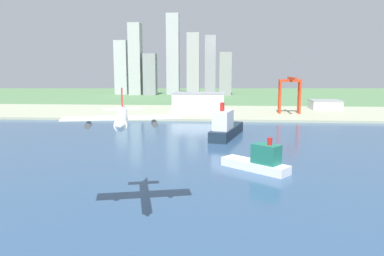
{
  "coord_description": "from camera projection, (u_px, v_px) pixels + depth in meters",
  "views": [
    {
      "loc": [
        27.57,
        54.79,
        52.01
      ],
      "look_at": [
        15.89,
        203.77,
        28.19
      ],
      "focal_mm": 34.93,
      "sensor_mm": 36.0,
      "label": 1
    }
  ],
  "objects": [
    {
      "name": "ground_plane",
      "position": [
        180.0,
        147.0,
        251.73
      ],
      "size": [
        2400.0,
        2400.0,
        0.0
      ],
      "primitive_type": "plane",
      "color": "#517A4D"
    },
    {
      "name": "water_bay",
      "position": [
        167.0,
        170.0,
        192.64
      ],
      "size": [
        840.0,
        360.0,
        0.15
      ],
      "primitive_type": "cube",
      "color": "#2D4C70",
      "rests_on": "ground"
    },
    {
      "name": "industrial_pier",
      "position": [
        198.0,
        112.0,
        438.59
      ],
      "size": [
        840.0,
        140.0,
        2.5
      ],
      "primitive_type": "cube",
      "color": "#9EA58A",
      "rests_on": "ground"
    },
    {
      "name": "airplane_landing",
      "position": [
        122.0,
        117.0,
        123.12
      ],
      "size": [
        39.74,
        43.07,
        12.29
      ],
      "color": "white"
    },
    {
      "name": "ferry_boat",
      "position": [
        259.0,
        161.0,
        190.53
      ],
      "size": [
        34.87,
        31.2,
        18.06
      ],
      "color": "white",
      "rests_on": "water_bay"
    },
    {
      "name": "cargo_ship",
      "position": [
        226.0,
        128.0,
        282.6
      ],
      "size": [
        27.71,
        62.15,
        27.74
      ],
      "color": "#192838",
      "rests_on": "water_bay"
    },
    {
      "name": "port_crane_red",
      "position": [
        290.0,
        87.0,
        411.34
      ],
      "size": [
        23.95,
        43.3,
        40.54
      ],
      "color": "red",
      "rests_on": "industrial_pier"
    },
    {
      "name": "warehouse_main",
      "position": [
        199.0,
        102.0,
        433.18
      ],
      "size": [
        59.24,
        36.63,
        22.2
      ],
      "color": "white",
      "rests_on": "industrial_pier"
    },
    {
      "name": "warehouse_annex",
      "position": [
        325.0,
        105.0,
        458.83
      ],
      "size": [
        35.56,
        31.67,
        11.46
      ],
      "color": "silver",
      "rests_on": "industrial_pier"
    },
    {
      "name": "distant_skyline",
      "position": [
        168.0,
        64.0,
        746.31
      ],
      "size": [
        235.57,
        55.31,
        159.89
      ],
      "color": "#B0B5B9",
      "rests_on": "ground"
    }
  ]
}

